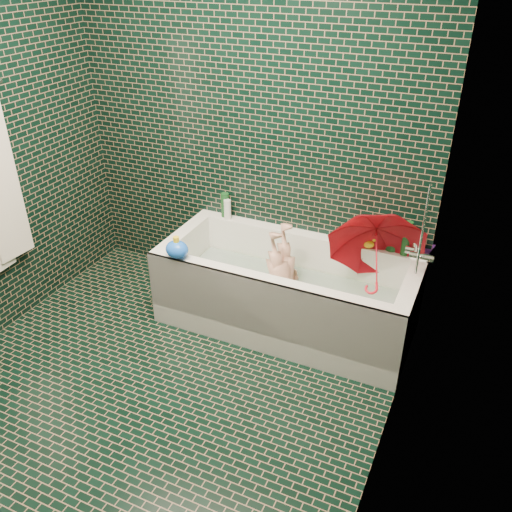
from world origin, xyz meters
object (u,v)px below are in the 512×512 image
at_px(bathtub, 286,298).
at_px(child, 283,285).
at_px(rubber_duck, 370,242).
at_px(bath_toy, 177,249).
at_px(umbrella, 377,258).

height_order(bathtub, child, bathtub).
height_order(child, rubber_duck, rubber_duck).
relative_size(rubber_duck, bath_toy, 0.66).
xyz_separation_m(umbrella, bath_toy, (-1.20, -0.40, -0.01)).
relative_size(bathtub, rubber_duck, 14.86).
bearing_deg(child, bathtub, 73.81).
height_order(bathtub, rubber_duck, rubber_duck).
distance_m(bathtub, bath_toy, 0.82).
bearing_deg(umbrella, bathtub, 174.15).
bearing_deg(rubber_duck, umbrella, -77.83).
height_order(bathtub, bath_toy, bath_toy).
distance_m(child, umbrella, 0.67).
xyz_separation_m(child, umbrella, (0.59, 0.07, 0.31)).
bearing_deg(umbrella, child, 172.54).
xyz_separation_m(child, rubber_duck, (0.48, 0.31, 0.28)).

